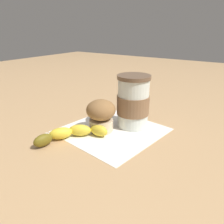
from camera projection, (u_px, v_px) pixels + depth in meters
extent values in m
plane|color=tan|center=(112.00, 131.00, 0.61)|extent=(3.00, 3.00, 0.00)
cube|color=white|center=(112.00, 130.00, 0.61)|extent=(0.28, 0.28, 0.00)
cylinder|color=silver|center=(133.00, 103.00, 0.61)|extent=(0.09, 0.09, 0.14)
cylinder|color=brown|center=(134.00, 77.00, 0.59)|extent=(0.09, 0.09, 0.01)
cylinder|color=#846042|center=(133.00, 105.00, 0.61)|extent=(0.09, 0.09, 0.05)
cylinder|color=beige|center=(101.00, 125.00, 0.60)|extent=(0.06, 0.06, 0.03)
ellipsoid|color=olive|center=(101.00, 110.00, 0.59)|extent=(0.08, 0.08, 0.06)
ellipsoid|color=yellow|center=(99.00, 131.00, 0.57)|extent=(0.03, 0.05, 0.03)
ellipsoid|color=yellow|center=(80.00, 130.00, 0.57)|extent=(0.06, 0.07, 0.03)
ellipsoid|color=yellow|center=(61.00, 133.00, 0.56)|extent=(0.07, 0.06, 0.03)
ellipsoid|color=brown|center=(43.00, 140.00, 0.52)|extent=(0.05, 0.03, 0.03)
cube|color=white|center=(46.00, 138.00, 0.56)|extent=(0.06, 0.04, 0.01)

